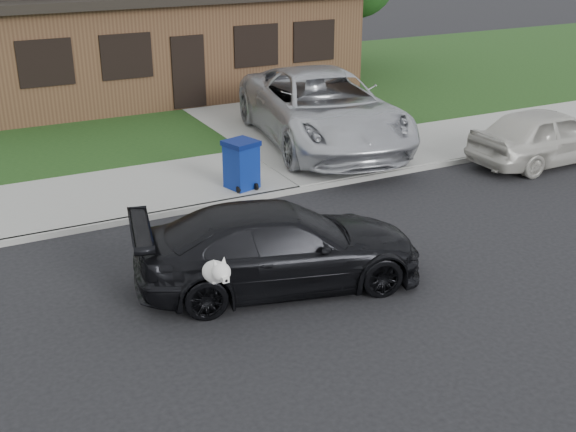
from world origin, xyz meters
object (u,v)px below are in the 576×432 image
minivan (322,108)px  recycling_bin (241,164)px  white_compact (547,135)px  sedan (279,247)px

minivan → recycling_bin: (-3.08, -2.01, -0.40)m
recycling_bin → white_compact: bearing=-27.6°
sedan → recycling_bin: bearing=-3.3°
sedan → recycling_bin: (1.14, 4.09, -0.02)m
sedan → minivan: minivan is taller
sedan → recycling_bin: 4.24m
minivan → white_compact: minivan is taller
sedan → white_compact: size_ratio=1.22×
sedan → minivan: (4.23, 6.09, 0.38)m
sedan → white_compact: 8.80m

